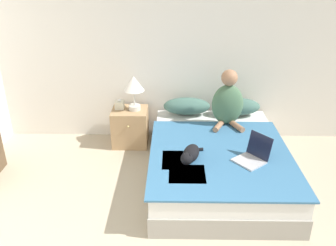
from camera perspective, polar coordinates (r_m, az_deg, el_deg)
The scene contains 10 objects.
wall_back at distance 4.89m, azimuth -0.55°, elevation 11.63°, with size 5.57×0.05×2.55m.
bed at distance 4.26m, azimuth 7.91°, elevation -6.14°, with size 1.56×2.13×0.44m.
pillow_near at distance 4.88m, azimuth 3.02°, elevation 2.72°, with size 0.64×0.30×0.23m.
pillow_far at distance 4.96m, azimuth 10.94°, elevation 2.63°, with size 0.64×0.30×0.23m.
person_sitting at distance 4.57m, azimuth 9.56°, elevation 3.38°, with size 0.40×0.39×0.73m.
cat_tabby at distance 3.76m, azimuth 3.59°, elevation -5.02°, with size 0.27×0.45×0.18m.
laptop_open at distance 3.89m, azimuth 13.42°, elevation -5.13°, with size 0.43×0.42×0.27m.
nightstand at distance 5.00m, azimuth -6.07°, elevation -0.62°, with size 0.48×0.45×0.52m.
table_lamp at distance 4.77m, azimuth -5.52°, elevation 5.92°, with size 0.28×0.28×0.48m.
tissue_box at distance 4.93m, azimuth -7.77°, elevation 2.92°, with size 0.12×0.12×0.14m.
Camera 1 is at (0.12, -1.10, 2.41)m, focal length 38.00 mm.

